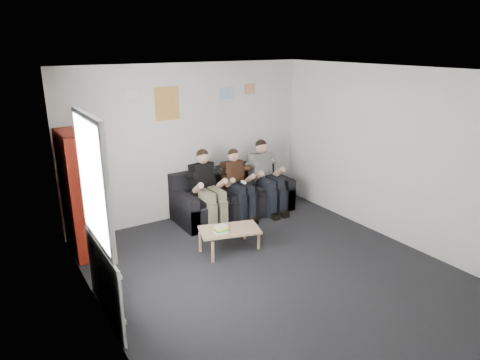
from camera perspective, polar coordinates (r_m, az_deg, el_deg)
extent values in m
plane|color=black|center=(6.06, 4.43, -12.05)|extent=(5.00, 5.00, 0.00)
plane|color=white|center=(5.26, 5.15, 14.32)|extent=(5.00, 5.00, 0.00)
plane|color=white|center=(7.59, -6.67, 5.07)|extent=(4.50, 0.00, 4.50)
plane|color=white|center=(3.97, 27.22, -9.22)|extent=(4.50, 0.00, 4.50)
plane|color=white|center=(4.60, -18.36, -4.41)|extent=(0.00, 5.00, 5.00)
plane|color=white|center=(7.06, 19.57, 3.16)|extent=(0.00, 5.00, 5.00)
cube|color=black|center=(7.82, -0.81, -3.17)|extent=(2.17, 0.89, 0.41)
cube|color=black|center=(7.96, -2.12, 0.41)|extent=(2.17, 0.20, 0.42)
cube|color=black|center=(7.36, -7.46, -3.99)|extent=(0.18, 0.89, 0.59)
cube|color=black|center=(8.32, 5.05, -1.26)|extent=(0.18, 0.89, 0.59)
cube|color=black|center=(7.67, -0.51, -1.56)|extent=(1.81, 0.61, 0.10)
cube|color=maroon|center=(6.62, -21.06, -1.86)|extent=(0.28, 0.83, 1.84)
cube|color=tan|center=(6.46, -1.40, -6.67)|extent=(0.89, 0.49, 0.04)
cylinder|color=tan|center=(6.20, -3.63, -9.62)|extent=(0.04, 0.04, 0.32)
cylinder|color=tan|center=(6.58, 2.52, -7.91)|extent=(0.04, 0.04, 0.32)
cylinder|color=tan|center=(6.52, -5.34, -8.22)|extent=(0.04, 0.04, 0.32)
cylinder|color=tan|center=(6.88, 0.62, -6.69)|extent=(0.04, 0.04, 0.32)
cube|color=white|center=(6.33, -2.58, -6.96)|extent=(0.19, 0.14, 0.01)
cube|color=green|center=(6.36, -2.56, -6.70)|extent=(0.19, 0.14, 0.01)
cube|color=yellow|center=(6.38, -2.54, -6.45)|extent=(0.19, 0.14, 0.01)
cube|color=white|center=(6.41, -2.52, -6.20)|extent=(0.19, 0.14, 0.01)
cube|color=black|center=(7.39, -5.03, 0.21)|extent=(0.40, 0.29, 0.56)
sphere|color=tan|center=(7.25, -4.97, 3.04)|extent=(0.22, 0.22, 0.22)
sphere|color=black|center=(7.25, -5.03, 3.33)|extent=(0.21, 0.21, 0.21)
cube|color=#7E7A5A|center=(7.21, -3.89, -1.91)|extent=(0.36, 0.46, 0.15)
cube|color=#7E7A5A|center=(7.15, -3.00, -4.87)|extent=(0.34, 0.14, 0.51)
cube|color=black|center=(7.18, -2.74, -6.55)|extent=(0.34, 0.26, 0.10)
cube|color=#442716|center=(7.67, -0.99, 0.76)|extent=(0.36, 0.27, 0.51)
sphere|color=tan|center=(7.55, -0.86, 3.25)|extent=(0.20, 0.20, 0.20)
sphere|color=black|center=(7.55, -0.91, 3.50)|extent=(0.19, 0.19, 0.19)
cube|color=black|center=(7.51, 0.10, -1.08)|extent=(0.33, 0.42, 0.14)
cube|color=black|center=(7.47, 0.92, -3.82)|extent=(0.31, 0.13, 0.51)
cube|color=black|center=(7.51, 1.14, -5.45)|extent=(0.31, 0.24, 0.09)
cube|color=white|center=(7.40, 0.47, -0.28)|extent=(0.04, 0.13, 0.04)
cube|color=silver|center=(7.99, 2.68, 1.67)|extent=(0.41, 0.30, 0.57)
sphere|color=tan|center=(7.86, 2.89, 4.38)|extent=(0.22, 0.22, 0.22)
sphere|color=black|center=(7.86, 2.83, 4.65)|extent=(0.21, 0.21, 0.21)
cube|color=black|center=(7.81, 3.93, -0.29)|extent=(0.37, 0.47, 0.15)
cube|color=black|center=(7.76, 4.86, -3.03)|extent=(0.35, 0.14, 0.51)
cube|color=black|center=(7.79, 5.09, -4.58)|extent=(0.35, 0.26, 0.10)
cylinder|color=white|center=(5.01, -15.82, -15.16)|extent=(0.06, 0.06, 0.60)
cylinder|color=white|center=(5.07, -16.10, -14.72)|extent=(0.06, 0.06, 0.60)
cylinder|color=white|center=(5.14, -16.37, -14.28)|extent=(0.06, 0.06, 0.60)
cylinder|color=white|center=(5.20, -16.62, -13.86)|extent=(0.06, 0.06, 0.60)
cylinder|color=white|center=(5.27, -16.88, -13.45)|extent=(0.06, 0.06, 0.60)
cylinder|color=white|center=(5.34, -17.12, -13.04)|extent=(0.06, 0.06, 0.60)
cylinder|color=white|center=(5.41, -17.36, -12.65)|extent=(0.06, 0.06, 0.60)
cylinder|color=white|center=(5.47, -17.59, -12.27)|extent=(0.06, 0.06, 0.60)
cube|color=white|center=(5.39, -16.48, -16.20)|extent=(0.10, 0.64, 0.04)
cube|color=white|center=(5.10, -17.04, -10.96)|extent=(0.10, 0.64, 0.04)
cube|color=white|center=(4.69, -19.10, -0.16)|extent=(0.02, 1.00, 1.30)
cube|color=white|center=(4.54, -19.86, 8.05)|extent=(0.05, 1.12, 0.06)
cube|color=white|center=(4.93, -18.18, -7.67)|extent=(0.05, 1.12, 0.06)
cube|color=white|center=(5.17, -17.61, -12.87)|extent=(0.03, 1.30, 0.90)
cube|color=#E2E04F|center=(7.29, -9.70, 10.01)|extent=(0.42, 0.01, 0.55)
cube|color=#47A3F2|center=(7.79, -1.78, 11.50)|extent=(0.25, 0.01, 0.20)
cube|color=#D74383|center=(8.05, 1.35, 12.07)|extent=(0.22, 0.01, 0.18)
cube|color=white|center=(7.06, -14.35, 11.10)|extent=(0.20, 0.01, 0.14)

